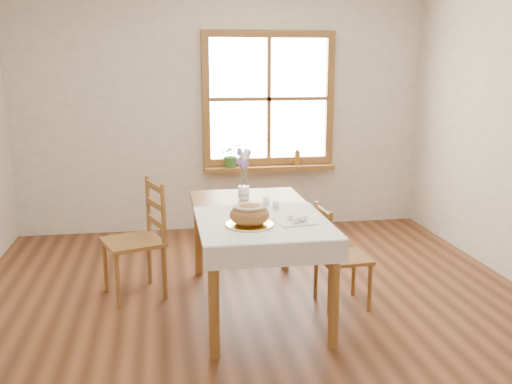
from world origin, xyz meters
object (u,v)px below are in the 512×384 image
(chair_right, at_px, (343,256))
(bread_plate, at_px, (250,225))
(flower_vase, at_px, (244,193))
(chair_left, at_px, (133,240))
(dining_table, at_px, (256,223))

(chair_right, xyz_separation_m, bread_plate, (-0.77, -0.31, 0.37))
(bread_plate, bearing_deg, flower_vase, 84.54)
(chair_right, relative_size, bread_plate, 2.53)
(chair_left, xyz_separation_m, chair_right, (1.59, -0.45, -0.07))
(chair_right, bearing_deg, chair_left, 70.64)
(dining_table, bearing_deg, chair_right, -8.47)
(chair_left, height_order, chair_right, chair_left)
(chair_right, height_order, flower_vase, flower_vase)
(chair_left, distance_m, flower_vase, 0.96)
(dining_table, height_order, chair_left, chair_left)
(bread_plate, height_order, flower_vase, flower_vase)
(dining_table, distance_m, bread_plate, 0.44)
(chair_left, bearing_deg, chair_right, 54.79)
(bread_plate, bearing_deg, chair_left, 136.94)
(chair_right, xyz_separation_m, flower_vase, (-0.69, 0.51, 0.40))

